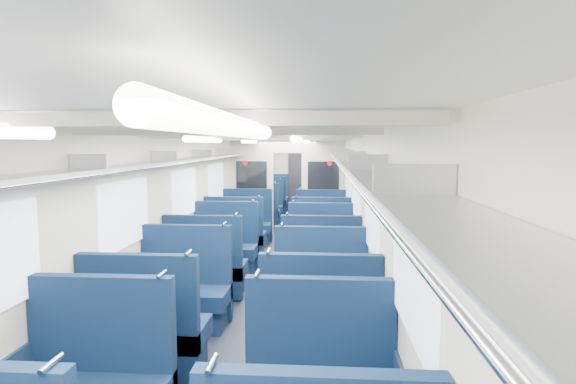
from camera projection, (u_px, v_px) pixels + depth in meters
floor at (273, 271)px, 8.22m from camera, size 2.80×18.00×0.01m
ceiling at (273, 136)px, 7.98m from camera, size 2.80×18.00×0.01m
wall_left at (194, 203)px, 8.20m from camera, size 0.02×18.00×2.35m
dado_left at (195, 250)px, 8.28m from camera, size 0.03×17.90×0.70m
wall_right at (355, 205)px, 8.00m from camera, size 0.02×18.00×2.35m
dado_right at (353, 252)px, 8.09m from camera, size 0.03×17.90×0.70m
wall_far at (299, 173)px, 17.03m from camera, size 2.80×0.02×2.35m
luggage_rack_left at (203, 158)px, 8.11m from camera, size 0.36×17.40×0.18m
luggage_rack_right at (344, 158)px, 7.93m from camera, size 0.36×17.40×0.18m
windows at (270, 193)px, 7.62m from camera, size 2.78×15.60×0.75m
ceiling_fittings at (271, 139)px, 7.73m from camera, size 2.70×16.06×0.11m
end_door at (299, 178)px, 16.99m from camera, size 0.75×0.06×2.00m
bulkhead at (287, 184)px, 11.45m from camera, size 2.80×0.10×2.35m
seat_8 at (146, 336)px, 4.47m from camera, size 1.12×0.62×1.25m
seat_9 at (320, 336)px, 4.47m from camera, size 1.12×0.62×1.25m
seat_10 at (184, 294)px, 5.70m from camera, size 1.12×0.62×1.25m
seat_11 at (320, 298)px, 5.58m from camera, size 1.12×0.62×1.25m
seat_12 at (206, 270)px, 6.79m from camera, size 1.12×0.62×1.25m
seat_13 at (321, 271)px, 6.77m from camera, size 1.12×0.62×1.25m
seat_14 at (225, 250)px, 8.11m from camera, size 1.12×0.62×1.25m
seat_15 at (321, 253)px, 7.89m from camera, size 1.12×0.62×1.25m
seat_16 at (235, 238)px, 9.10m from camera, size 1.12×0.62×1.25m
seat_17 at (321, 239)px, 9.06m from camera, size 1.12×0.62×1.25m
seat_18 at (246, 227)px, 10.42m from camera, size 1.12×0.62×1.25m
seat_19 at (321, 228)px, 10.23m from camera, size 1.12×0.62×1.25m
seat_20 at (258, 214)px, 12.29m from camera, size 1.12×0.62×1.25m
seat_21 at (321, 214)px, 12.25m from camera, size 1.12×0.62×1.25m
seat_22 at (263, 208)px, 13.41m from camera, size 1.12×0.62×1.25m
seat_23 at (321, 209)px, 13.33m from camera, size 1.12×0.62×1.25m
seat_24 at (268, 203)px, 14.63m from camera, size 1.12×0.62×1.25m
seat_25 at (321, 204)px, 14.43m from camera, size 1.12×0.62×1.25m
seat_26 at (272, 199)px, 15.65m from camera, size 1.12×0.62×1.25m
seat_27 at (321, 199)px, 15.60m from camera, size 1.12×0.62×1.25m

